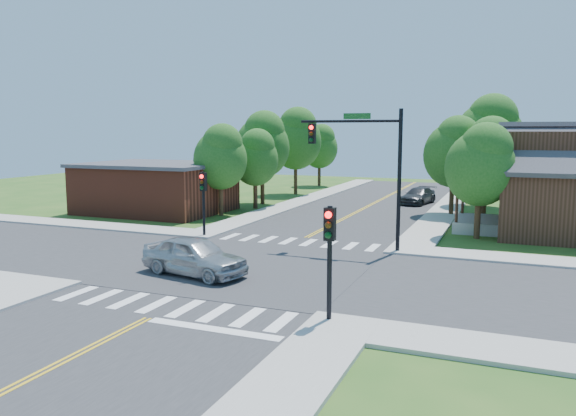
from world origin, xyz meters
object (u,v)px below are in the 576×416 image
at_px(signal_pole_nw, 203,192).
at_px(signal_pole_se, 329,242).
at_px(car_dgrey, 418,196).
at_px(car_silver, 194,257).
at_px(signal_mast_ne, 366,156).

bearing_deg(signal_pole_nw, signal_pole_se, -45.00).
relative_size(signal_pole_se, signal_pole_nw, 1.00).
xyz_separation_m(signal_pole_se, car_dgrey, (-2.10, 30.70, -1.99)).
relative_size(car_silver, car_dgrey, 1.05).
xyz_separation_m(signal_pole_se, signal_pole_nw, (-11.20, 11.20, 0.00)).
xyz_separation_m(signal_mast_ne, signal_pole_nw, (-9.51, -0.01, -2.19)).
bearing_deg(car_silver, signal_mast_ne, -23.58).
bearing_deg(car_silver, car_dgrey, 1.12).
xyz_separation_m(car_silver, car_dgrey, (5.02, 27.20, -0.16)).
height_order(signal_pole_nw, car_dgrey, signal_pole_nw).
bearing_deg(signal_pole_se, signal_mast_ne, 98.56).
relative_size(signal_mast_ne, signal_pole_se, 1.89).
xyz_separation_m(signal_mast_ne, car_silver, (-5.43, -7.71, -4.02)).
relative_size(signal_mast_ne, signal_pole_nw, 1.89).
distance_m(signal_pole_se, car_silver, 8.14).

